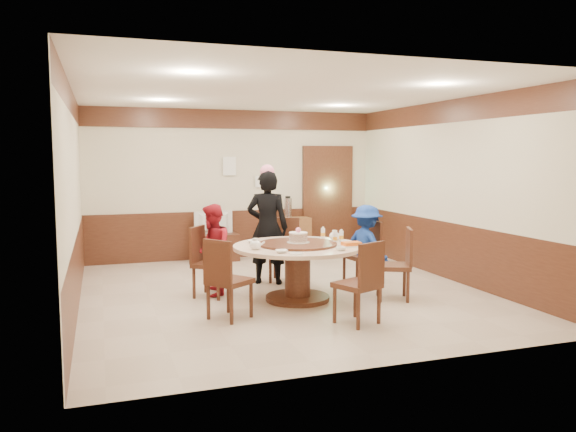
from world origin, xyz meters
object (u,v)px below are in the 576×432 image
object	(u,v)px
person_standing	(268,227)
person_red	(212,250)
person_blue	(367,246)
banquet_table	(298,261)
television	(215,223)
side_cabinet	(289,237)
thermos	(288,208)
birthday_cake	(298,237)
tv_stand	(215,247)
shrimp_platter	(351,245)

from	to	relation	value
person_standing	person_red	size ratio (longest dim) A/B	1.35
person_blue	banquet_table	bearing A→B (deg)	88.05
person_standing	television	world-z (taller)	person_standing
banquet_table	side_cabinet	size ratio (longest dim) A/B	2.15
person_blue	thermos	world-z (taller)	person_blue
person_blue	side_cabinet	distance (m)	2.88
birthday_cake	person_red	bearing A→B (deg)	149.36
tv_stand	side_cabinet	xyz separation A→B (m)	(1.46, 0.03, 0.12)
birthday_cake	thermos	world-z (taller)	thermos
person_standing	birthday_cake	xyz separation A→B (m)	(0.11, -1.08, -0.01)
banquet_table	thermos	xyz separation A→B (m)	(0.96, 3.25, 0.41)
person_standing	birthday_cake	bearing A→B (deg)	120.10
person_standing	person_blue	xyz separation A→B (m)	(1.31, -0.71, -0.25)
birthday_cake	television	bearing A→B (deg)	98.87
birthday_cake	television	distance (m)	3.24
shrimp_platter	thermos	world-z (taller)	thermos
birthday_cake	tv_stand	xyz separation A→B (m)	(-0.50, 3.20, -0.60)
person_blue	shrimp_platter	xyz separation A→B (m)	(-0.60, -0.75, 0.17)
side_cabinet	thermos	distance (m)	0.57
person_standing	shrimp_platter	distance (m)	1.62
tv_stand	side_cabinet	size ratio (longest dim) A/B	1.06
person_blue	birthday_cake	distance (m)	1.28
shrimp_platter	tv_stand	size ratio (longest dim) A/B	0.35
person_red	thermos	size ratio (longest dim) A/B	3.36
person_standing	person_blue	size ratio (longest dim) A/B	1.41
person_blue	shrimp_platter	world-z (taller)	person_blue
banquet_table	tv_stand	world-z (taller)	banquet_table
person_blue	thermos	bearing A→B (deg)	-14.49
shrimp_platter	side_cabinet	world-z (taller)	shrimp_platter
shrimp_platter	television	world-z (taller)	television
person_red	shrimp_platter	xyz separation A→B (m)	(1.65, -0.99, 0.14)
banquet_table	person_standing	distance (m)	1.15
person_blue	birthday_cake	bearing A→B (deg)	87.49
person_blue	side_cabinet	bearing A→B (deg)	-14.89
person_red	person_standing	bearing A→B (deg)	125.76
person_standing	side_cabinet	xyz separation A→B (m)	(1.07, 2.15, -0.48)
birthday_cake	tv_stand	world-z (taller)	birthday_cake
banquet_table	side_cabinet	xyz separation A→B (m)	(0.98, 3.25, -0.16)
birthday_cake	thermos	size ratio (longest dim) A/B	0.80
birthday_cake	side_cabinet	size ratio (longest dim) A/B	0.38
banquet_table	shrimp_platter	size ratio (longest dim) A/B	5.73
person_red	shrimp_platter	bearing A→B (deg)	68.39
side_cabinet	thermos	bearing A→B (deg)	180.00
birthday_cake	shrimp_platter	world-z (taller)	birthday_cake
banquet_table	person_blue	distance (m)	1.28
person_blue	shrimp_platter	bearing A→B (deg)	121.56
person_blue	television	distance (m)	3.30
banquet_table	television	xyz separation A→B (m)	(-0.48, 3.22, 0.18)
person_red	tv_stand	xyz separation A→B (m)	(0.54, 2.58, -0.39)
person_standing	tv_stand	size ratio (longest dim) A/B	2.02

